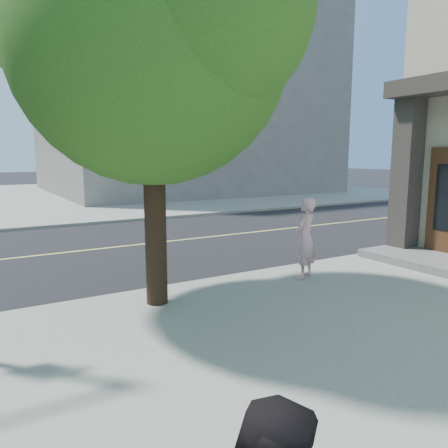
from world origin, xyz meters
TOP-DOWN VIEW (x-y plane):
  - sidewalk_ne at (13.50, 21.50)m, footprint 29.00×25.00m
  - filler_ne at (14.00, 22.00)m, footprint 18.00×16.00m
  - man_on_phone at (5.96, -0.98)m, footprint 0.72×0.62m
  - street_tree at (2.88, -0.87)m, footprint 5.54×5.04m

SIDE VIEW (x-z plane):
  - sidewalk_ne at x=13.50m, z-range 0.00..0.12m
  - man_on_phone at x=5.96m, z-range 0.12..1.79m
  - street_tree at x=2.88m, z-range 1.19..8.55m
  - filler_ne at x=14.00m, z-range 0.12..14.12m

